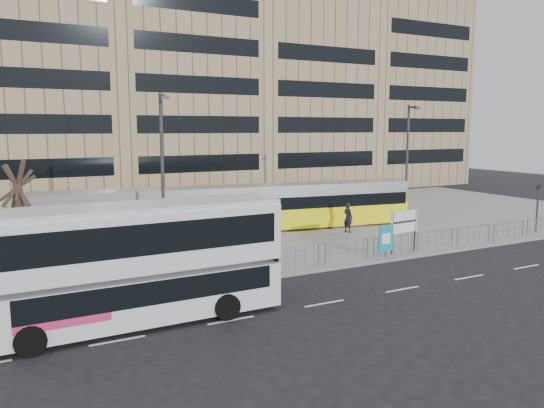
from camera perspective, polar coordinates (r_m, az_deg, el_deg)
name	(u,v)px	position (r m, az deg, el deg)	size (l,w,h in m)	color
ground	(313,273)	(25.61, 4.47, -7.39)	(120.00, 120.00, 0.00)	black
plaza	(219,229)	(36.06, -5.72, -2.73)	(64.00, 24.00, 0.15)	gray
kerb	(313,271)	(25.64, 4.41, -7.21)	(64.00, 0.25, 0.17)	gray
building_row	(150,69)	(57.40, -13.02, 14.00)	(70.40, 18.40, 31.20)	brown
pedestrian_barrier	(342,246)	(26.86, 7.55, -4.55)	(32.07, 0.07, 1.10)	gray
road_markings	(384,293)	(23.07, 11.96, -9.30)	(62.00, 0.12, 0.01)	white
double_decker_bus	(131,260)	(19.15, -14.98, -5.89)	(10.67, 2.87, 4.25)	silver
tram	(228,209)	(34.35, -4.78, -0.57)	(25.69, 5.93, 3.02)	#FCEC0D
station_sign	(404,224)	(29.56, 14.01, -2.06)	(1.99, 0.31, 2.30)	#2D2D30
ad_panel	(386,239)	(28.36, 12.14, -3.68)	(0.89, 0.09, 1.67)	#2D2D30
pedestrian	(348,217)	(34.70, 8.18, -1.45)	(0.71, 0.46, 1.94)	black
traffic_light_west	(194,236)	(23.69, -8.36, -3.45)	(0.23, 0.25, 3.10)	#2D2D30
traffic_light_east	(538,202)	(38.55, 26.67, 0.23)	(0.17, 0.21, 3.10)	#2D2D30
lamp_post_west	(163,167)	(28.94, -11.69, 3.93)	(0.45, 1.04, 8.57)	#2D2D30
lamp_post_east	(408,157)	(40.69, 14.38, 4.92)	(0.45, 1.04, 8.43)	#2D2D30
bare_tree	(16,157)	(28.00, -25.87, 4.52)	(4.29, 4.29, 7.30)	black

